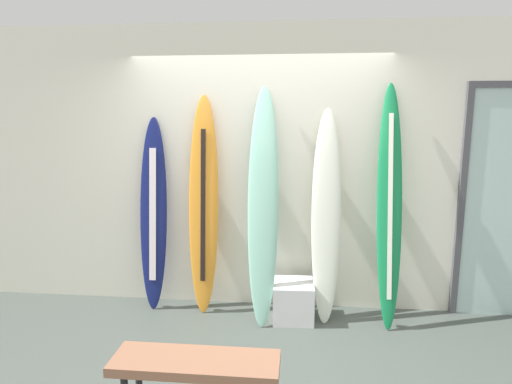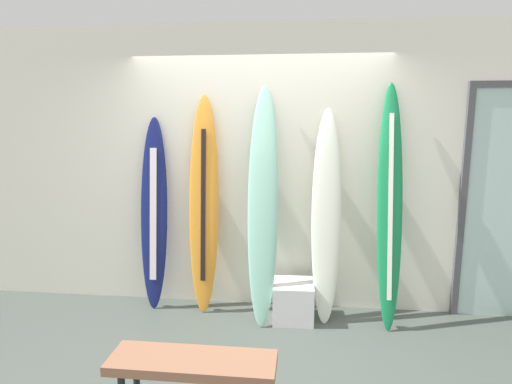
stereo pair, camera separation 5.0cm
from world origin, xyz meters
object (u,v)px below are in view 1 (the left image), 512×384
object	(u,v)px
surfboard_seafoam	(263,205)
surfboard_emerald	(389,208)
surfboard_sunset	(204,207)
surfboard_navy	(154,216)
surfboard_ivory	(326,216)
display_block_left	(293,301)
bench	(196,368)

from	to	relation	value
surfboard_seafoam	surfboard_emerald	bearing A→B (deg)	1.10
surfboard_seafoam	surfboard_sunset	bearing A→B (deg)	168.97
surfboard_navy	surfboard_seafoam	world-z (taller)	surfboard_seafoam
surfboard_ivory	surfboard_sunset	bearing A→B (deg)	177.27
surfboard_seafoam	display_block_left	xyz separation A→B (m)	(0.29, -0.03, -0.92)
surfboard_ivory	display_block_left	bearing A→B (deg)	-162.86
surfboard_navy	surfboard_emerald	distance (m)	2.27
surfboard_seafoam	surfboard_emerald	distance (m)	1.16
surfboard_seafoam	bench	xyz separation A→B (m)	(-0.28, -1.58, -0.69)
display_block_left	surfboard_ivory	bearing A→B (deg)	17.14
surfboard_seafoam	surfboard_emerald	xyz separation A→B (m)	(1.16, 0.02, -0.00)
surfboard_seafoam	bench	world-z (taller)	surfboard_seafoam
surfboard_seafoam	display_block_left	bearing A→B (deg)	-6.15
surfboard_navy	surfboard_seafoam	xyz separation A→B (m)	(1.11, -0.14, 0.16)
surfboard_sunset	surfboard_seafoam	size ratio (longest dim) A/B	0.96
surfboard_seafoam	bench	bearing A→B (deg)	-100.05
surfboard_emerald	surfboard_sunset	bearing A→B (deg)	176.95
surfboard_navy	display_block_left	bearing A→B (deg)	-6.84
surfboard_sunset	surfboard_seafoam	distance (m)	0.61
surfboard_sunset	bench	world-z (taller)	surfboard_sunset
surfboard_emerald	display_block_left	xyz separation A→B (m)	(-0.86, -0.05, -0.92)
surfboard_navy	surfboard_sunset	world-z (taller)	surfboard_sunset
surfboard_sunset	surfboard_seafoam	xyz separation A→B (m)	(0.59, -0.12, 0.05)
surfboard_seafoam	surfboard_navy	bearing A→B (deg)	172.97
surfboard_seafoam	display_block_left	world-z (taller)	surfboard_seafoam
surfboard_ivory	display_block_left	size ratio (longest dim) A/B	5.08
surfboard_navy	surfboard_emerald	size ratio (longest dim) A/B	0.86
surfboard_seafoam	display_block_left	size ratio (longest dim) A/B	5.60
surfboard_emerald	bench	bearing A→B (deg)	-131.91
surfboard_emerald	surfboard_seafoam	bearing A→B (deg)	-178.90
display_block_left	surfboard_seafoam	bearing A→B (deg)	173.85
surfboard_ivory	bench	world-z (taller)	surfboard_ivory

